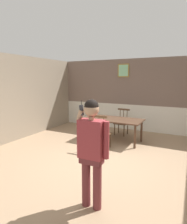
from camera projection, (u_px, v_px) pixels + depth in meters
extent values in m
plane|color=#9E7F60|center=(101.00, 160.00, 5.00)|extent=(7.48, 7.48, 0.00)
cube|color=#756056|center=(138.00, 82.00, 7.65)|extent=(6.70, 0.12, 1.83)
cube|color=silver|center=(136.00, 117.00, 7.90)|extent=(6.70, 0.14, 1.04)
cube|color=silver|center=(137.00, 105.00, 7.79)|extent=(6.70, 0.05, 0.06)
cube|color=olive|center=(123.00, 70.00, 7.77)|extent=(0.47, 0.03, 0.53)
cube|color=#91D5A3|center=(123.00, 70.00, 7.76)|extent=(0.39, 0.01, 0.45)
cube|color=gray|center=(8.00, 99.00, 6.26)|extent=(0.12, 6.80, 2.87)
cube|color=#4C3323|center=(113.00, 119.00, 6.46)|extent=(1.98, 0.99, 0.04)
cylinder|color=#4C3323|center=(85.00, 130.00, 6.62)|extent=(0.07, 0.07, 0.72)
cylinder|color=#4C3323|center=(135.00, 137.00, 5.79)|extent=(0.07, 0.07, 0.72)
cylinder|color=#4C3323|center=(95.00, 125.00, 7.26)|extent=(0.07, 0.07, 0.72)
cylinder|color=#4C3323|center=(141.00, 131.00, 6.44)|extent=(0.07, 0.07, 0.72)
cube|color=#513823|center=(121.00, 123.00, 7.23)|extent=(0.49, 0.49, 0.03)
cube|color=#513823|center=(124.00, 109.00, 7.33)|extent=(0.47, 0.07, 0.06)
cylinder|color=#513823|center=(127.00, 116.00, 7.29)|extent=(0.02, 0.02, 0.51)
cylinder|color=#513823|center=(124.00, 115.00, 7.36)|extent=(0.02, 0.02, 0.51)
cylinder|color=#513823|center=(120.00, 115.00, 7.43)|extent=(0.02, 0.02, 0.51)
cylinder|color=#513823|center=(124.00, 131.00, 7.01)|extent=(0.04, 0.04, 0.43)
cylinder|color=#513823|center=(115.00, 130.00, 7.20)|extent=(0.04, 0.04, 0.43)
cylinder|color=#513823|center=(128.00, 129.00, 7.33)|extent=(0.04, 0.04, 0.43)
cylinder|color=#513823|center=(118.00, 127.00, 7.52)|extent=(0.04, 0.04, 0.43)
cube|color=#513823|center=(102.00, 134.00, 5.80)|extent=(0.48, 0.48, 0.03)
cube|color=#513823|center=(99.00, 116.00, 5.51)|extent=(0.48, 0.05, 0.06)
cylinder|color=#513823|center=(95.00, 125.00, 5.62)|extent=(0.02, 0.02, 0.59)
cylinder|color=#513823|center=(99.00, 126.00, 5.56)|extent=(0.02, 0.02, 0.59)
cylinder|color=#513823|center=(104.00, 126.00, 5.49)|extent=(0.02, 0.02, 0.59)
cylinder|color=#513823|center=(99.00, 139.00, 6.09)|extent=(0.04, 0.04, 0.42)
cylinder|color=#513823|center=(110.00, 140.00, 5.92)|extent=(0.04, 0.04, 0.42)
cylinder|color=#513823|center=(94.00, 142.00, 5.75)|extent=(0.04, 0.04, 0.42)
cylinder|color=#513823|center=(105.00, 144.00, 5.59)|extent=(0.04, 0.04, 0.42)
cylinder|color=brown|center=(97.00, 184.00, 3.06)|extent=(0.14, 0.14, 0.85)
cylinder|color=brown|center=(86.00, 181.00, 3.15)|extent=(0.14, 0.14, 0.85)
cube|color=brown|center=(92.00, 159.00, 3.04)|extent=(0.36, 0.21, 0.12)
cube|color=#993338|center=(92.00, 139.00, 2.98)|extent=(0.40, 0.23, 0.60)
cylinder|color=#993338|center=(106.00, 140.00, 2.88)|extent=(0.09, 0.09, 0.57)
cylinder|color=tan|center=(80.00, 115.00, 2.99)|extent=(0.17, 0.13, 0.20)
cylinder|color=tan|center=(91.00, 118.00, 2.93)|extent=(0.09, 0.09, 0.05)
sphere|color=tan|center=(91.00, 109.00, 2.90)|extent=(0.23, 0.23, 0.23)
sphere|color=black|center=(91.00, 106.00, 2.90)|extent=(0.22, 0.22, 0.22)
cube|color=#2D2D33|center=(82.00, 110.00, 2.95)|extent=(0.07, 0.04, 0.16)
cylinder|color=black|center=(81.00, 102.00, 2.93)|extent=(0.01, 0.01, 0.08)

